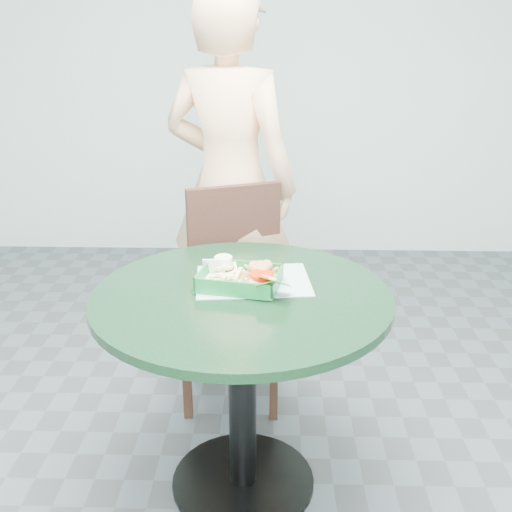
{
  "coord_description": "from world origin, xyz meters",
  "views": [
    {
      "loc": [
        0.1,
        -1.77,
        1.57
      ],
      "look_at": [
        0.04,
        0.1,
        0.86
      ],
      "focal_mm": 42.0,
      "sensor_mm": 36.0,
      "label": 1
    }
  ],
  "objects_px": {
    "dining_chair": "(233,279)",
    "diner_person": "(229,151)",
    "food_basket": "(240,287)",
    "sauce_ramekin": "(218,267)",
    "cafe_table": "(242,344)",
    "crab_sandwich": "(259,275)"
  },
  "relations": [
    {
      "from": "crab_sandwich",
      "to": "cafe_table",
      "type": "bearing_deg",
      "value": -124.36
    },
    {
      "from": "dining_chair",
      "to": "diner_person",
      "type": "bearing_deg",
      "value": 74.58
    },
    {
      "from": "dining_chair",
      "to": "food_basket",
      "type": "height_order",
      "value": "dining_chair"
    },
    {
      "from": "diner_person",
      "to": "sauce_ramekin",
      "type": "relative_size",
      "value": 33.64
    },
    {
      "from": "cafe_table",
      "to": "diner_person",
      "type": "height_order",
      "value": "diner_person"
    },
    {
      "from": "food_basket",
      "to": "crab_sandwich",
      "type": "height_order",
      "value": "crab_sandwich"
    },
    {
      "from": "sauce_ramekin",
      "to": "food_basket",
      "type": "bearing_deg",
      "value": -48.0
    },
    {
      "from": "cafe_table",
      "to": "food_basket",
      "type": "bearing_deg",
      "value": 99.15
    },
    {
      "from": "food_basket",
      "to": "cafe_table",
      "type": "bearing_deg",
      "value": -80.85
    },
    {
      "from": "cafe_table",
      "to": "dining_chair",
      "type": "bearing_deg",
      "value": 96.21
    },
    {
      "from": "dining_chair",
      "to": "food_basket",
      "type": "bearing_deg",
      "value": -105.33
    },
    {
      "from": "cafe_table",
      "to": "diner_person",
      "type": "distance_m",
      "value": 1.05
    },
    {
      "from": "dining_chair",
      "to": "crab_sandwich",
      "type": "height_order",
      "value": "dining_chair"
    },
    {
      "from": "cafe_table",
      "to": "diner_person",
      "type": "bearing_deg",
      "value": 96.12
    },
    {
      "from": "food_basket",
      "to": "dining_chair",
      "type": "bearing_deg",
      "value": 95.97
    },
    {
      "from": "diner_person",
      "to": "food_basket",
      "type": "relative_size",
      "value": 8.07
    },
    {
      "from": "dining_chair",
      "to": "crab_sandwich",
      "type": "distance_m",
      "value": 0.66
    },
    {
      "from": "diner_person",
      "to": "food_basket",
      "type": "bearing_deg",
      "value": 117.41
    },
    {
      "from": "cafe_table",
      "to": "dining_chair",
      "type": "height_order",
      "value": "dining_chair"
    },
    {
      "from": "food_basket",
      "to": "crab_sandwich",
      "type": "relative_size",
      "value": 2.22
    },
    {
      "from": "dining_chair",
      "to": "sauce_ramekin",
      "type": "xyz_separation_m",
      "value": [
        -0.02,
        -0.53,
        0.27
      ]
    },
    {
      "from": "food_basket",
      "to": "crab_sandwich",
      "type": "xyz_separation_m",
      "value": [
        0.06,
        0.03,
        0.03
      ]
    }
  ]
}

